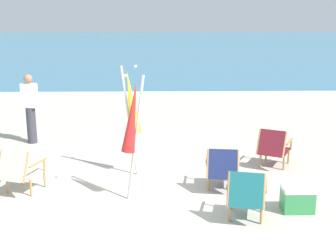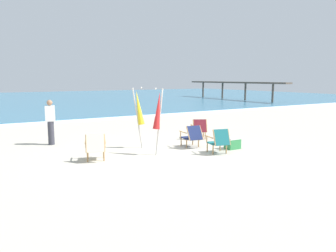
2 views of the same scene
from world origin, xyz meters
name	(u,v)px [view 2 (image 2 of 2)]	position (x,y,z in m)	size (l,w,h in m)	color
ground_plane	(166,153)	(0.00, 0.00, 0.00)	(80.00, 80.00, 0.00)	#B7AF9E
sea	(27,100)	(0.00, 29.83, 0.05)	(80.00, 40.00, 0.10)	teal
surf_band	(81,120)	(0.00, 9.53, 0.03)	(80.00, 1.10, 0.06)	white
beach_chair_back_left	(199,128)	(2.42, 1.48, 0.43)	(0.84, 0.90, 0.80)	maroon
beach_chair_mid_center	(192,136)	(1.25, 0.31, 0.42)	(0.67, 0.83, 0.78)	#19234C
beach_chair_back_right	(219,140)	(1.44, -0.92, 0.43)	(0.71, 0.80, 0.81)	#196066
beach_chair_front_right	(95,146)	(-2.24, 0.23, 0.43)	(0.77, 0.85, 0.81)	beige
umbrella_furled_red	(158,111)	(-0.29, -0.03, 1.38)	(0.42, 0.29, 2.11)	#B7B2A8
umbrella_furled_yellow	(139,108)	(-0.37, 1.18, 1.38)	(0.44, 0.36, 2.11)	#B7B2A8
person_near_chairs	(51,122)	(-2.85, 3.34, 0.84)	(0.37, 0.26, 1.63)	#383842
cooler_box	(233,143)	(2.32, -0.59, 0.20)	(0.49, 0.35, 0.40)	#338C4C
pier_distant	(234,84)	(19.32, 18.15, 1.81)	(0.90, 14.54, 2.02)	brown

